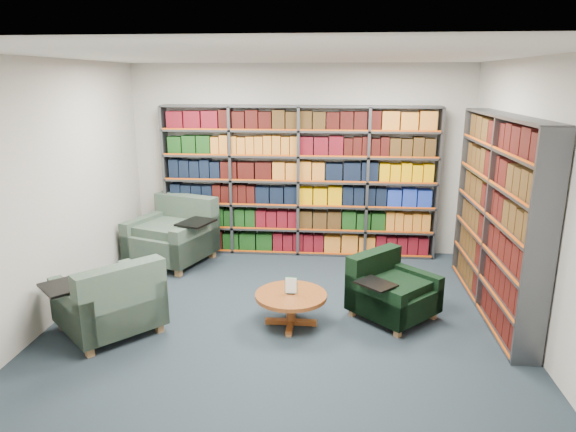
# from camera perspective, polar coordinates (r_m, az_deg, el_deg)

# --- Properties ---
(room_shell) EXTENTS (5.02, 5.02, 2.82)m
(room_shell) POSITION_cam_1_polar(r_m,az_deg,el_deg) (5.25, -0.59, 1.99)
(room_shell) COLOR black
(room_shell) RESTS_ON ground
(bookshelf_back) EXTENTS (4.00, 0.28, 2.20)m
(bookshelf_back) POSITION_cam_1_polar(r_m,az_deg,el_deg) (7.60, 1.19, 3.77)
(bookshelf_back) COLOR #47494F
(bookshelf_back) RESTS_ON ground
(bookshelf_right) EXTENTS (0.28, 2.50, 2.20)m
(bookshelf_right) POSITION_cam_1_polar(r_m,az_deg,el_deg) (6.16, 22.25, -0.08)
(bookshelf_right) COLOR #47494F
(bookshelf_right) RESTS_ON ground
(chair_teal_left) EXTENTS (1.34, 1.29, 0.92)m
(chair_teal_left) POSITION_cam_1_polar(r_m,az_deg,el_deg) (7.63, -12.36, -2.18)
(chair_teal_left) COLOR #0B333E
(chair_teal_left) RESTS_ON ground
(chair_green_right) EXTENTS (1.09, 1.09, 0.70)m
(chair_green_right) POSITION_cam_1_polar(r_m,az_deg,el_deg) (5.90, 11.07, -8.25)
(chair_green_right) COLOR black
(chair_green_right) RESTS_ON ground
(chair_teal_front) EXTENTS (1.27, 1.27, 0.82)m
(chair_teal_front) POSITION_cam_1_polar(r_m,az_deg,el_deg) (5.67, -18.99, -9.26)
(chair_teal_front) COLOR #0B333E
(chair_teal_front) RESTS_ON ground
(coffee_table) EXTENTS (0.77, 0.77, 0.54)m
(coffee_table) POSITION_cam_1_polar(r_m,az_deg,el_deg) (5.57, 0.33, -9.33)
(coffee_table) COLOR brown
(coffee_table) RESTS_ON ground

